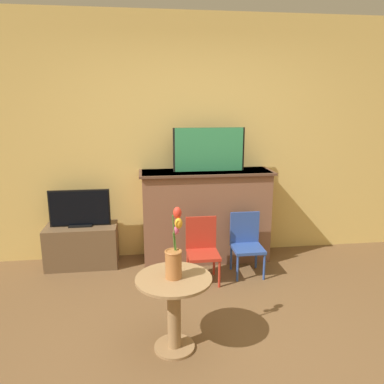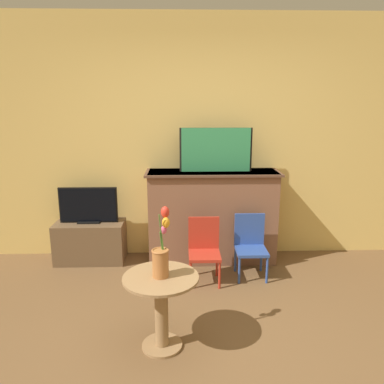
% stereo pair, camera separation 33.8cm
% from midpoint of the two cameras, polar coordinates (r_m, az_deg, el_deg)
% --- Properties ---
extents(ground_plane, '(14.00, 14.00, 0.00)m').
position_cam_midpoint_polar(ground_plane, '(2.77, 2.33, -26.00)').
color(ground_plane, brown).
extents(wall_back, '(8.00, 0.06, 2.70)m').
position_cam_midpoint_polar(wall_back, '(4.27, -2.39, 7.98)').
color(wall_back, '#E0BC66').
rests_on(wall_back, ground).
extents(fireplace_mantel, '(1.46, 0.45, 1.03)m').
position_cam_midpoint_polar(fireplace_mantel, '(4.22, -0.18, -3.51)').
color(fireplace_mantel, brown).
rests_on(fireplace_mantel, ground).
extents(painting, '(0.78, 0.03, 0.47)m').
position_cam_midpoint_polar(painting, '(4.07, 0.23, 6.47)').
color(painting, black).
rests_on(painting, fireplace_mantel).
extents(tv_stand, '(0.76, 0.38, 0.45)m').
position_cam_midpoint_polar(tv_stand, '(4.37, -18.56, -7.79)').
color(tv_stand, brown).
rests_on(tv_stand, ground).
extents(tv_monitor, '(0.64, 0.12, 0.40)m').
position_cam_midpoint_polar(tv_monitor, '(4.24, -18.97, -2.47)').
color(tv_monitor, black).
rests_on(tv_monitor, tv_stand).
extents(chair_red, '(0.31, 0.31, 0.64)m').
position_cam_midpoint_polar(chair_red, '(3.79, -1.01, -8.39)').
color(chair_red, '#B22D1E').
rests_on(chair_red, ground).
extents(chair_blue, '(0.31, 0.31, 0.64)m').
position_cam_midpoint_polar(chair_blue, '(3.96, 5.85, -7.47)').
color(chair_blue, '#2D4C99').
rests_on(chair_blue, ground).
extents(side_table, '(0.54, 0.54, 0.57)m').
position_cam_midpoint_polar(side_table, '(2.80, -6.38, -16.57)').
color(side_table, '#99754C').
rests_on(side_table, ground).
extents(vase_tulips, '(0.13, 0.15, 0.50)m').
position_cam_midpoint_polar(vase_tulips, '(2.64, -6.45, -9.69)').
color(vase_tulips, '#AD6B38').
rests_on(vase_tulips, side_table).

